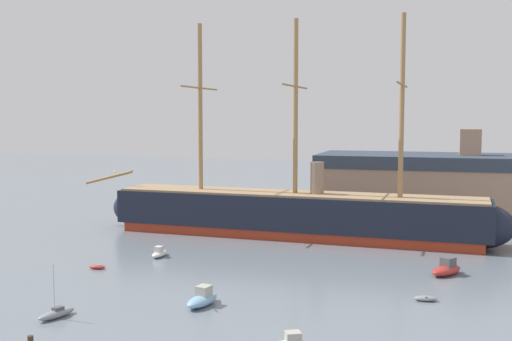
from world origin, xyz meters
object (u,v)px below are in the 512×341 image
object	(u,v)px
tall_ship	(295,214)
sailboat_foreground_left	(56,313)
dinghy_far_left	(137,219)
dockside_warehouse_right	(484,188)
motorboat_distant_centre	(321,218)
dinghy_mid_left	(97,267)
motorboat_alongside_stern	(447,269)
seagull_in_flight	(115,172)
dinghy_mid_right	(426,298)
motorboat_alongside_bow	(159,253)
motorboat_near_centre	(202,299)

from	to	relation	value
tall_ship	sailboat_foreground_left	size ratio (longest dim) A/B	13.66
dinghy_far_left	dockside_warehouse_right	xyz separation A→B (m)	(52.11, 16.89, 4.77)
motorboat_distant_centre	tall_ship	bearing A→B (deg)	-95.87
dinghy_far_left	motorboat_distant_centre	distance (m)	28.81
dinghy_mid_left	dockside_warehouse_right	bearing A→B (deg)	47.46
sailboat_foreground_left	dinghy_mid_left	bearing A→B (deg)	109.80
motorboat_alongside_stern	seagull_in_flight	world-z (taller)	seagull_in_flight
dinghy_mid_right	dinghy_far_left	world-z (taller)	dinghy_far_left
dinghy_mid_left	motorboat_alongside_bow	bearing A→B (deg)	61.33
dinghy_mid_left	dockside_warehouse_right	xyz separation A→B (m)	(41.84, 45.59, 4.89)
dinghy_far_left	motorboat_near_centre	bearing A→B (deg)	-55.30
motorboat_distant_centre	seagull_in_flight	distance (m)	47.44
motorboat_near_centre	seagull_in_flight	world-z (taller)	seagull_in_flight
motorboat_alongside_stern	seagull_in_flight	size ratio (longest dim) A/B	4.76
seagull_in_flight	sailboat_foreground_left	bearing A→B (deg)	-108.93
dinghy_mid_left	tall_ship	bearing A→B (deg)	55.26
dinghy_mid_right	motorboat_alongside_stern	size ratio (longest dim) A/B	0.46
dinghy_far_left	dockside_warehouse_right	bearing A→B (deg)	17.95
dinghy_mid_left	motorboat_distant_centre	size ratio (longest dim) A/B	0.36
dinghy_mid_left	motorboat_alongside_bow	size ratio (longest dim) A/B	0.62
dinghy_mid_left	seagull_in_flight	xyz separation A→B (m)	(7.58, -9.16, 11.26)
sailboat_foreground_left	motorboat_alongside_stern	bearing A→B (deg)	37.52
motorboat_near_centre	dinghy_far_left	world-z (taller)	motorboat_near_centre
tall_ship	motorboat_distant_centre	world-z (taller)	tall_ship
dinghy_mid_left	dockside_warehouse_right	world-z (taller)	dockside_warehouse_right
motorboat_alongside_bow	dockside_warehouse_right	size ratio (longest dim) A/B	0.05
dinghy_mid_left	dinghy_far_left	xyz separation A→B (m)	(-10.27, 28.71, 0.12)
tall_ship	sailboat_foreground_left	world-z (taller)	tall_ship
sailboat_foreground_left	motorboat_distant_centre	bearing A→B (deg)	76.68
motorboat_near_centre	motorboat_distant_centre	distance (m)	44.74
motorboat_near_centre	dockside_warehouse_right	size ratio (longest dim) A/B	0.08
motorboat_near_centre	dinghy_mid_right	xyz separation A→B (m)	(18.55, 6.94, -0.36)
motorboat_near_centre	motorboat_alongside_bow	distance (m)	19.78
sailboat_foreground_left	dinghy_mid_right	distance (m)	31.71
tall_ship	dockside_warehouse_right	xyz separation A→B (m)	(25.50, 22.04, 1.91)
dinghy_mid_right	motorboat_near_centre	bearing A→B (deg)	-159.49
dinghy_mid_left	dinghy_mid_right	size ratio (longest dim) A/B	0.89
sailboat_foreground_left	dinghy_far_left	xyz separation A→B (m)	(-15.76, 43.95, -0.03)
dinghy_mid_right	tall_ship	bearing A→B (deg)	125.18
dinghy_far_left	motorboat_alongside_bow	bearing A→B (deg)	-56.65
motorboat_near_centre	dinghy_mid_left	bearing A→B (deg)	150.82
dinghy_mid_right	motorboat_alongside_bow	xyz separation A→B (m)	(-30.30, 8.97, 0.21)
dinghy_mid_right	seagull_in_flight	world-z (taller)	seagull_in_flight
sailboat_foreground_left	motorboat_alongside_stern	size ratio (longest dim) A/B	0.97
motorboat_alongside_stern	dinghy_far_left	distance (m)	50.65
tall_ship	seagull_in_flight	xyz separation A→B (m)	(-8.76, -32.71, 8.28)
dinghy_mid_right	motorboat_alongside_bow	distance (m)	31.60
dinghy_mid_right	motorboat_distant_centre	xyz separation A→B (m)	(-16.61, 37.75, 0.47)
sailboat_foreground_left	motorboat_alongside_bow	size ratio (longest dim) A/B	1.46
dinghy_mid_right	seagull_in_flight	size ratio (longest dim) A/B	2.21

